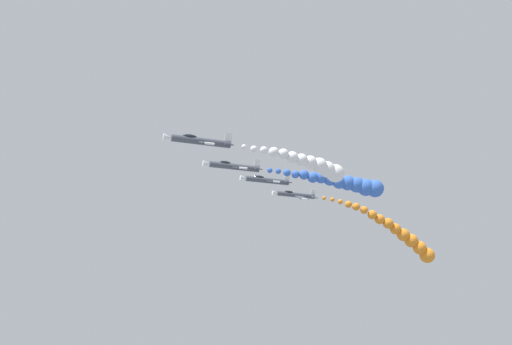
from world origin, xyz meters
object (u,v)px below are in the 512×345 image
at_px(airplane_left_inner, 234,166).
at_px(airplane_right_inner, 267,180).
at_px(airplane_lead, 200,141).
at_px(airplane_left_outer, 295,195).

height_order(airplane_left_inner, airplane_right_inner, airplane_right_inner).
distance_m(airplane_lead, airplane_left_inner, 15.55).
bearing_deg(airplane_right_inner, airplane_left_inner, 138.36).
xyz_separation_m(airplane_left_inner, airplane_left_outer, (23.37, -20.85, 3.99)).
bearing_deg(airplane_lead, airplane_left_inner, -33.90).
bearing_deg(airplane_left_inner, airplane_lead, 146.10).
relative_size(airplane_lead, airplane_left_inner, 1.00).
distance_m(airplane_left_inner, airplane_left_outer, 31.57).
relative_size(airplane_lead, airplane_left_outer, 1.00).
xyz_separation_m(airplane_left_inner, airplane_right_inner, (11.07, -9.84, 2.18)).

